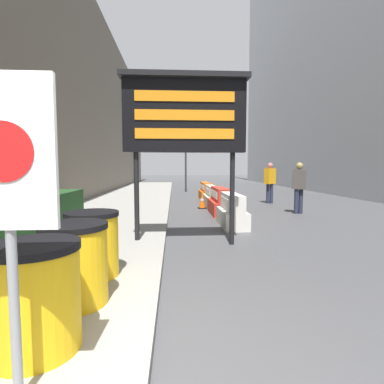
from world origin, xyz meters
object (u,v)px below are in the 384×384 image
(traffic_cone_mid, at_px, (225,205))
(barrel_drum_back, at_px, (92,244))
(message_board, at_px, (185,116))
(traffic_light_near_curb, at_px, (186,148))
(barrel_drum_foreground, at_px, (35,297))
(warning_sign, at_px, (6,179))
(jersey_barrier_cream, at_px, (211,197))
(pedestrian_worker, at_px, (299,184))
(pedestrian_passerby, at_px, (270,179))
(jersey_barrier_orange_far, at_px, (205,192))
(traffic_cone_far, at_px, (202,201))
(jersey_barrier_red_striped, at_px, (220,202))
(jersey_barrier_white, at_px, (232,212))
(traffic_cone_near, at_px, (213,188))
(barrel_drum_middle, at_px, (74,263))

(traffic_cone_mid, bearing_deg, barrel_drum_back, -116.85)
(message_board, relative_size, traffic_light_near_curb, 0.87)
(barrel_drum_back, bearing_deg, traffic_light_near_curb, 83.04)
(barrel_drum_foreground, relative_size, barrel_drum_back, 1.00)
(warning_sign, xyz_separation_m, traffic_cone_mid, (2.61, 7.62, -1.14))
(barrel_drum_back, distance_m, jersey_barrier_cream, 8.77)
(warning_sign, bearing_deg, pedestrian_worker, 57.27)
(barrel_drum_foreground, height_order, pedestrian_passerby, pedestrian_passerby)
(jersey_barrier_orange_far, relative_size, pedestrian_passerby, 1.11)
(traffic_cone_far, distance_m, traffic_light_near_curb, 8.30)
(traffic_cone_far, bearing_deg, jersey_barrier_red_striped, -70.48)
(barrel_drum_back, xyz_separation_m, traffic_light_near_curb, (1.87, 15.31, 2.29))
(message_board, height_order, jersey_barrier_white, message_board)
(jersey_barrier_white, height_order, traffic_cone_mid, jersey_barrier_white)
(message_board, distance_m, traffic_cone_near, 12.33)
(message_board, height_order, jersey_barrier_red_striped, message_board)
(barrel_drum_back, bearing_deg, traffic_cone_mid, 63.15)
(barrel_drum_foreground, bearing_deg, traffic_light_near_curb, 83.69)
(jersey_barrier_orange_far, bearing_deg, message_board, -98.69)
(message_board, bearing_deg, jersey_barrier_white, 54.89)
(warning_sign, bearing_deg, jersey_barrier_white, 67.46)
(jersey_barrier_white, bearing_deg, barrel_drum_foreground, -115.68)
(jersey_barrier_orange_far, relative_size, traffic_cone_near, 2.73)
(jersey_barrier_cream, relative_size, jersey_barrier_orange_far, 1.01)
(jersey_barrier_red_striped, relative_size, jersey_barrier_cream, 0.93)
(barrel_drum_middle, relative_size, pedestrian_passerby, 0.49)
(traffic_cone_far, bearing_deg, traffic_cone_mid, -74.60)
(jersey_barrier_white, bearing_deg, traffic_cone_far, 97.72)
(traffic_light_near_curb, bearing_deg, jersey_barrier_orange_far, -80.05)
(barrel_drum_middle, distance_m, pedestrian_passerby, 11.10)
(traffic_cone_far, bearing_deg, traffic_cone_near, 78.85)
(warning_sign, distance_m, traffic_cone_near, 16.52)
(jersey_barrier_cream, xyz_separation_m, jersey_barrier_orange_far, (0.00, 2.44, 0.01))
(barrel_drum_middle, relative_size, message_board, 0.26)
(message_board, bearing_deg, traffic_cone_near, 79.79)
(message_board, bearing_deg, traffic_light_near_curb, 87.62)
(barrel_drum_back, xyz_separation_m, traffic_cone_mid, (2.74, 5.41, -0.19))
(jersey_barrier_red_striped, distance_m, traffic_light_near_curb, 9.59)
(jersey_barrier_white, height_order, traffic_cone_far, jersey_barrier_white)
(jersey_barrier_cream, distance_m, traffic_cone_far, 1.05)
(barrel_drum_back, distance_m, traffic_cone_near, 14.35)
(jersey_barrier_cream, relative_size, traffic_cone_mid, 2.65)
(barrel_drum_back, bearing_deg, pedestrian_worker, 47.92)
(message_board, relative_size, traffic_cone_mid, 4.51)
(traffic_cone_mid, distance_m, traffic_light_near_curb, 10.24)
(jersey_barrier_red_striped, bearing_deg, jersey_barrier_orange_far, 90.00)
(traffic_light_near_curb, relative_size, pedestrian_worker, 2.24)
(jersey_barrier_red_striped, distance_m, jersey_barrier_orange_far, 4.72)
(jersey_barrier_red_striped, distance_m, pedestrian_worker, 2.78)
(message_board, xyz_separation_m, pedestrian_worker, (4.04, 3.95, -1.56))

